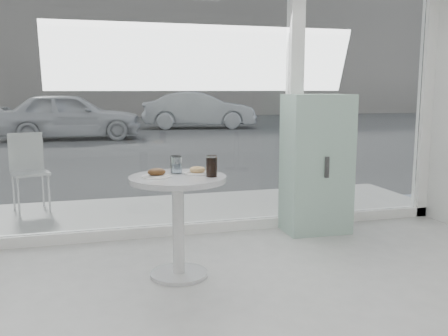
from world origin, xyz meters
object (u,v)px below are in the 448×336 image
object	(u,v)px
plate_fritter	(157,174)
plate_donut	(197,171)
patio_chair	(29,167)
mint_cabinet	(317,164)
cola_glass	(212,167)
water_tumbler_b	(176,165)
water_tumbler_a	(177,166)
car_silver	(199,110)
car_white	(70,116)
main_table	(178,205)

from	to	relation	value
plate_fritter	plate_donut	bearing A→B (deg)	11.34
patio_chair	plate_fritter	size ratio (longest dim) A/B	3.95
mint_cabinet	cola_glass	bearing A→B (deg)	-143.29
plate_donut	water_tumbler_b	size ratio (longest dim) A/B	1.52
water_tumbler_a	patio_chair	bearing A→B (deg)	120.49
car_silver	cola_glass	bearing A→B (deg)	178.23
cola_glass	car_white	bearing A→B (deg)	96.40
mint_cabinet	plate_donut	xyz separation A→B (m)	(-1.37, -0.78, 0.11)
car_white	plate_donut	bearing A→B (deg)	-172.04
car_white	plate_donut	size ratio (longest dim) A/B	19.37
car_white	water_tumbler_b	world-z (taller)	car_white
mint_cabinet	water_tumbler_b	xyz separation A→B (m)	(-1.52, -0.68, 0.15)
plate_fritter	water_tumbler_a	distance (m)	0.23
car_white	plate_fritter	distance (m)	11.16
car_white	water_tumbler_b	bearing A→B (deg)	-172.76
mint_cabinet	patio_chair	bearing A→B (deg)	153.37
plate_donut	water_tumbler_a	world-z (taller)	water_tumbler_a
car_white	plate_fritter	xyz separation A→B (m)	(0.87, -11.13, 0.13)
main_table	plate_donut	bearing A→B (deg)	20.27
car_white	water_tumbler_a	xyz separation A→B (m)	(1.04, -10.99, 0.16)
car_white	car_silver	distance (m)	5.28
plate_fritter	cola_glass	distance (m)	0.40
cola_glass	plate_donut	bearing A→B (deg)	118.42
plate_fritter	patio_chair	bearing A→B (deg)	115.58
mint_cabinet	cola_glass	size ratio (longest dim) A/B	8.71
plate_fritter	cola_glass	world-z (taller)	cola_glass
main_table	water_tumbler_b	distance (m)	0.32
car_white	water_tumbler_a	bearing A→B (deg)	-172.73
main_table	car_white	distance (m)	11.17
patio_chair	water_tumbler_b	xyz separation A→B (m)	(1.28, -2.18, 0.28)
cola_glass	mint_cabinet	bearing A→B (deg)	35.26
water_tumbler_a	plate_donut	bearing A→B (deg)	-29.48
patio_chair	plate_fritter	distance (m)	2.60
main_table	patio_chair	size ratio (longest dim) A/B	0.89
water_tumbler_a	car_silver	bearing A→B (deg)	76.50
water_tumbler_a	water_tumbler_b	bearing A→B (deg)	119.35
plate_donut	cola_glass	bearing A→B (deg)	-61.58
plate_fritter	mint_cabinet	bearing A→B (deg)	26.43
plate_fritter	car_silver	bearing A→B (deg)	75.97
main_table	car_white	size ratio (longest dim) A/B	0.20
water_tumbler_a	car_white	bearing A→B (deg)	95.40
patio_chair	water_tumbler_b	distance (m)	2.55
main_table	mint_cabinet	bearing A→B (deg)	28.56
main_table	plate_fritter	bearing A→B (deg)	-178.97
car_white	water_tumbler_b	size ratio (longest dim) A/B	29.46
patio_chair	cola_glass	xyz separation A→B (m)	(1.51, -2.41, 0.30)
plate_fritter	water_tumbler_a	size ratio (longest dim) A/B	1.76
water_tumbler_b	plate_fritter	bearing A→B (deg)	-137.02
car_silver	water_tumbler_b	bearing A→B (deg)	177.15
mint_cabinet	water_tumbler_a	distance (m)	1.67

